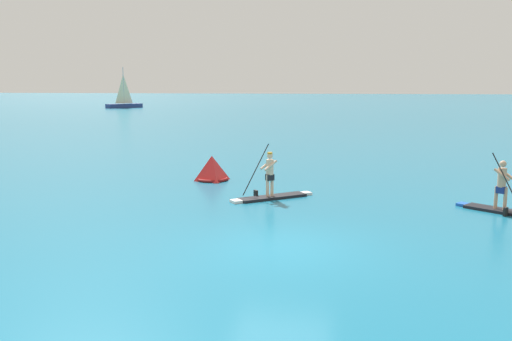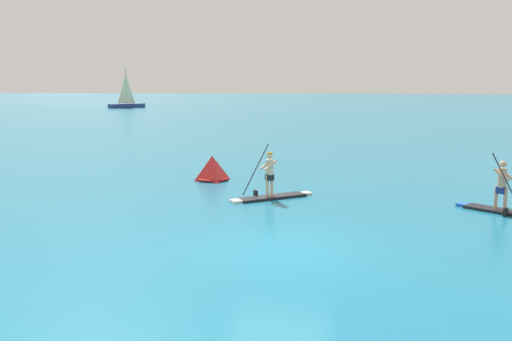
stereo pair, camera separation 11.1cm
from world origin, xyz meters
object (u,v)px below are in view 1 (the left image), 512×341
Objects in this scene: paddleboarder_mid_center at (271,188)px; paddleboarder_far_right at (505,201)px; sailboat_left_horizon at (124,103)px; race_marker_buoy at (212,170)px.

paddleboarder_far_right is (7.61, -0.85, -0.02)m from paddleboarder_mid_center.
paddleboarder_far_right is at bearing -109.72° from sailboat_left_horizon.
race_marker_buoy is at bearing -164.02° from paddleboarder_far_right.
paddleboarder_far_right is 82.21m from sailboat_left_horizon.
sailboat_left_horizon is at bearing 116.44° from race_marker_buoy.
race_marker_buoy is at bearing -85.71° from paddleboarder_mid_center.
race_marker_buoy is 0.22× the size of sailboat_left_horizon.
paddleboarder_mid_center is 1.78× the size of race_marker_buoy.
sailboat_left_horizon is (-32.71, 65.78, 0.30)m from race_marker_buoy.
sailboat_left_horizon is at bearing -101.17° from paddleboarder_mid_center.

